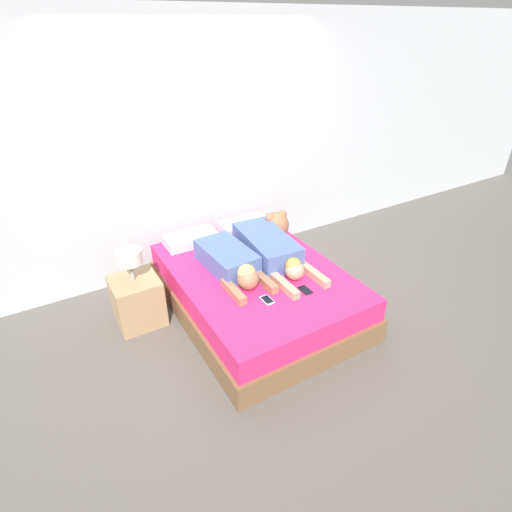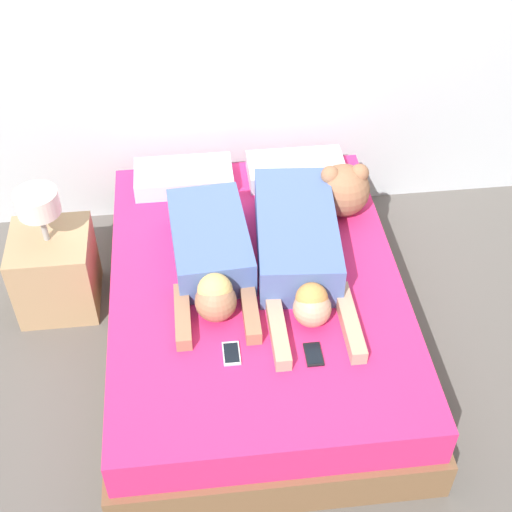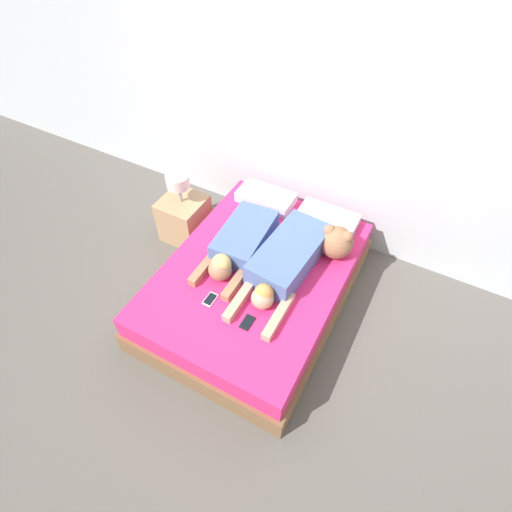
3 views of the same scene
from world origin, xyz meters
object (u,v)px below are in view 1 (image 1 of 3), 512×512
Objects in this scene: person_left at (231,262)px; cell_phone_right at (305,290)px; person_right at (271,249)px; plush_toy at (276,224)px; pillow_head_right at (245,225)px; pillow_head_left at (191,239)px; nightstand at (137,298)px; bed at (256,290)px; cell_phone_left at (267,300)px.

cell_phone_right is (0.41, -0.59, -0.09)m from person_left.
person_right is 3.94× the size of plush_toy.
pillow_head_right is at bearing 121.02° from plush_toy.
pillow_head_left is at bearing 127.76° from person_right.
nightstand is (-1.55, -0.07, -0.33)m from plush_toy.
plush_toy reaches higher than person_right.
person_left is (-0.21, 0.09, 0.33)m from bed.
cell_phone_right is (0.51, -1.29, -0.05)m from pillow_head_left.
person_right is (0.22, 0.10, 0.34)m from bed.
person_left reaches higher than pillow_head_right.
plush_toy reaches higher than cell_phone_left.
person_right reaches higher than bed.
plush_toy is 0.39× the size of nightstand.
nightstand is (-1.26, 0.29, -0.29)m from person_right.
pillow_head_left is 1.26m from cell_phone_left.
plush_toy reaches higher than cell_phone_right.
person_right is at bearing 87.78° from cell_phone_right.
pillow_head_left is 0.90m from plush_toy.
plush_toy is at bearing 53.60° from cell_phone_left.
plush_toy is at bearing 51.08° from person_right.
pillow_head_left is 1.00× the size of pillow_head_right.
cell_phone_left is (-0.48, -1.25, -0.05)m from pillow_head_right.
pillow_head_right is 1.34m from cell_phone_left.
nightstand is at bearing 144.17° from cell_phone_right.
bed is at bearing -20.62° from nightstand.
pillow_head_left is 0.88m from person_right.
cell_phone_right is (-0.12, -1.29, -0.05)m from pillow_head_right.
plush_toy is at bearing 27.18° from person_left.
cell_phone_right is 0.17× the size of nightstand.
nightstand is at bearing 159.38° from bed.
person_right reaches higher than cell_phone_left.
nightstand is at bearing 166.81° from person_right.
pillow_head_left is 0.71m from person_left.
person_left is 0.93m from nightstand.
bed is 15.39× the size of cell_phone_right.
person_left is (0.11, -0.70, 0.05)m from pillow_head_left.
plush_toy is (0.20, -0.33, 0.10)m from pillow_head_right.
plush_toy is (0.30, 0.37, 0.04)m from person_right.
pillow_head_right is 1.43m from nightstand.
bed is at bearing -111.89° from pillow_head_right.
pillow_head_right is at bearing 53.09° from person_left.
pillow_head_left is 0.86m from nightstand.
pillow_head_left is 0.47× the size of person_right.
pillow_head_left is at bearing 111.73° from cell_phone_right.
cell_phone_right is at bearing -55.48° from person_left.
nightstand reaches higher than cell_phone_right.
pillow_head_right is 0.88m from person_left.
person_left is at bearing -152.82° from plush_toy.
pillow_head_right is at bearing 0.00° from pillow_head_left.
person_right is 0.47m from plush_toy.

